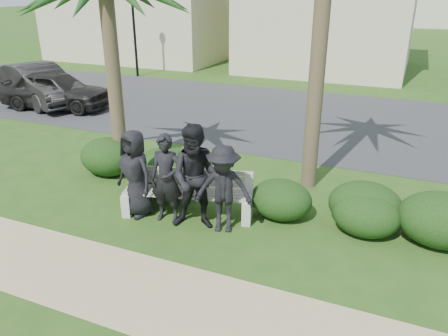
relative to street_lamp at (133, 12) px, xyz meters
The scene contains 18 objects.
ground 15.29m from the street_lamp, 53.13° to the right, with size 160.00×160.00×0.00m, color #264D16.
footpath 16.74m from the street_lamp, 56.89° to the right, with size 30.00×1.60×0.01m, color tan.
asphalt_street 10.28m from the street_lamp, 23.96° to the right, with size 160.00×8.00×0.01m, color #2D2D30.
street_lamp is the anchor object (origin of this frame).
park_bench 14.68m from the street_lamp, 52.67° to the right, with size 2.57×1.17×0.85m.
man_a 14.36m from the street_lamp, 56.45° to the right, with size 0.82×0.53×1.68m, color black.
man_b 14.72m from the street_lamp, 54.26° to the right, with size 0.61×0.40×1.68m, color black.
man_c 15.06m from the street_lamp, 52.35° to the right, with size 0.94×0.73×1.92m, color black.
man_d 15.33m from the street_lamp, 50.78° to the right, with size 1.04×0.60×1.61m, color black.
hedge_a 12.35m from the street_lamp, 59.55° to the right, with size 1.35×1.11×0.88m, color black.
hedge_b 13.62m from the street_lamp, 53.91° to the right, with size 1.54×1.27×1.00m, color black.
hedge_c 13.36m from the street_lamp, 52.48° to the right, with size 1.35×1.11×0.88m, color black.
hedge_d 15.27m from the street_lamp, 46.28° to the right, with size 1.16×0.96×0.76m, color black.
hedge_e 16.10m from the street_lamp, 41.68° to the right, with size 1.31×1.08×0.85m, color black.
hedge_f 17.12m from the street_lamp, 39.21° to the right, with size 1.42×1.17×0.93m, color black.
hedge_extra 16.35m from the street_lamp, 42.32° to the right, with size 1.16×0.96×0.76m, color black.
car_a 6.76m from the street_lamp, 82.82° to the right, with size 1.58×3.94×1.34m, color black.
car_b 6.43m from the street_lamp, 92.44° to the right, with size 1.53×4.39×1.45m, color black.
Camera 1 is at (3.29, -6.03, 4.05)m, focal length 35.00 mm.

